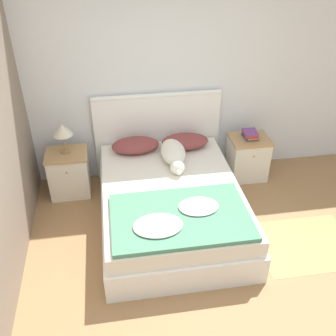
# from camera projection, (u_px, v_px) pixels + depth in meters

# --- Properties ---
(ground_plane) EXTENTS (16.00, 16.00, 0.00)m
(ground_plane) POSITION_uv_depth(u_px,v_px,m) (187.00, 295.00, 3.61)
(ground_plane) COLOR #997047
(wall_back) EXTENTS (9.00, 0.06, 2.55)m
(wall_back) POSITION_uv_depth(u_px,v_px,m) (154.00, 79.00, 4.66)
(wall_back) COLOR silver
(wall_back) RESTS_ON ground_plane
(wall_side_left) EXTENTS (0.06, 3.10, 2.55)m
(wall_side_left) POSITION_uv_depth(u_px,v_px,m) (0.00, 131.00, 3.57)
(wall_side_left) COLOR gray
(wall_side_left) RESTS_ON ground_plane
(bed) EXTENTS (1.51, 2.02, 0.50)m
(bed) POSITION_uv_depth(u_px,v_px,m) (171.00, 205.00, 4.32)
(bed) COLOR white
(bed) RESTS_ON ground_plane
(headboard) EXTENTS (1.59, 0.06, 1.13)m
(headboard) POSITION_uv_depth(u_px,v_px,m) (158.00, 133.00, 4.99)
(headboard) COLOR white
(headboard) RESTS_ON ground_plane
(nightstand_left) EXTENTS (0.49, 0.42, 0.57)m
(nightstand_left) POSITION_uv_depth(u_px,v_px,m) (69.00, 173.00, 4.77)
(nightstand_left) COLOR silver
(nightstand_left) RESTS_ON ground_plane
(nightstand_right) EXTENTS (0.49, 0.42, 0.57)m
(nightstand_right) POSITION_uv_depth(u_px,v_px,m) (248.00, 157.00, 5.07)
(nightstand_right) COLOR silver
(nightstand_right) RESTS_ON ground_plane
(pillow_left) EXTENTS (0.58, 0.35, 0.16)m
(pillow_left) POSITION_uv_depth(u_px,v_px,m) (135.00, 145.00, 4.75)
(pillow_left) COLOR brown
(pillow_left) RESTS_ON bed
(pillow_right) EXTENTS (0.58, 0.35, 0.16)m
(pillow_right) POSITION_uv_depth(u_px,v_px,m) (185.00, 141.00, 4.83)
(pillow_right) COLOR brown
(pillow_right) RESTS_ON bed
(quilt) EXTENTS (1.32, 0.86, 0.08)m
(quilt) POSITION_uv_depth(u_px,v_px,m) (179.00, 217.00, 3.72)
(quilt) COLOR #4C8466
(quilt) RESTS_ON bed
(dog) EXTENTS (0.28, 0.74, 0.21)m
(dog) POSITION_uv_depth(u_px,v_px,m) (174.00, 154.00, 4.55)
(dog) COLOR silver
(dog) RESTS_ON bed
(book_stack) EXTENTS (0.19, 0.22, 0.10)m
(book_stack) POSITION_uv_depth(u_px,v_px,m) (250.00, 134.00, 4.90)
(book_stack) COLOR #285689
(book_stack) RESTS_ON nightstand_right
(table_lamp) EXTENTS (0.23, 0.23, 0.37)m
(table_lamp) POSITION_uv_depth(u_px,v_px,m) (62.00, 130.00, 4.47)
(table_lamp) COLOR #9E7A4C
(table_lamp) RESTS_ON nightstand_left
(rug) EXTENTS (1.03, 0.81, 0.00)m
(rug) POSITION_uv_depth(u_px,v_px,m) (306.00, 244.00, 4.15)
(rug) COLOR tan
(rug) RESTS_ON ground_plane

